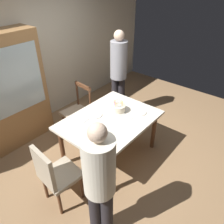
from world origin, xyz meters
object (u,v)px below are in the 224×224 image
plate_near_celebrant (105,138)px  chair_spindle_back (77,112)px  chair_upholstered (54,174)px  person_guest (119,70)px  plate_near_guest (139,112)px  birthday_cake (118,108)px  dining_table (110,124)px  person_celebrant (100,180)px  china_cabinet (11,92)px  plate_far_side (95,115)px

plate_near_celebrant → chair_spindle_back: 1.24m
chair_upholstered → person_guest: 2.35m
plate_near_celebrant → plate_near_guest: 0.83m
birthday_cake → dining_table: bearing=-171.0°
plate_near_guest → chair_upholstered: chair_upholstered is taller
chair_spindle_back → person_guest: 1.13m
chair_spindle_back → chair_upholstered: 1.51m
chair_spindle_back → plate_near_guest: bearing=-72.8°
chair_spindle_back → person_celebrant: person_celebrant is taller
plate_near_guest → person_guest: (0.64, 0.92, 0.26)m
china_cabinet → plate_near_celebrant: bearing=-81.2°
dining_table → person_guest: person_guest is taller
plate_near_celebrant → china_cabinet: 1.83m
plate_near_celebrant → chair_spindle_back: chair_spindle_back is taller
plate_far_side → plate_near_guest: size_ratio=1.00×
birthday_cake → chair_spindle_back: chair_spindle_back is taller
dining_table → birthday_cake: 0.29m
chair_upholstered → person_guest: size_ratio=0.54×
plate_near_guest → chair_upholstered: (-1.55, 0.20, -0.21)m
person_celebrant → plate_near_celebrant: bearing=38.0°
plate_near_celebrant → chair_upholstered: (-0.71, 0.20, -0.21)m
dining_table → plate_near_celebrant: plate_near_celebrant is taller
person_celebrant → dining_table: bearing=35.6°
plate_near_celebrant → person_celebrant: bearing=-142.0°
dining_table → plate_near_celebrant: size_ratio=6.58×
dining_table → birthday_cake: bearing=9.0°
plate_near_guest → china_cabinet: size_ratio=0.12×
birthday_cake → plate_far_side: size_ratio=1.27×
person_celebrant → china_cabinet: china_cabinet is taller
dining_table → plate_far_side: size_ratio=6.58×
person_celebrant → birthday_cake: bearing=31.3°
plate_far_side → chair_spindle_back: chair_spindle_back is taller
plate_near_celebrant → chair_spindle_back: size_ratio=0.23×
chair_spindle_back → person_guest: bearing=-10.1°
plate_far_side → person_guest: bearing=21.0°
plate_far_side → person_guest: (1.14, 0.44, 0.26)m
plate_near_celebrant → chair_upholstered: bearing=164.3°
plate_near_celebrant → plate_far_side: size_ratio=1.00×
dining_table → person_guest: bearing=32.5°
plate_far_side → plate_near_guest: (0.51, -0.48, 0.00)m
chair_upholstered → china_cabinet: bearing=74.8°
plate_near_celebrant → chair_upholstered: 0.77m
china_cabinet → dining_table: bearing=-66.5°
plate_near_guest → person_celebrant: (-1.48, -0.51, 0.16)m
person_guest → china_cabinet: (-1.75, 0.88, -0.05)m
plate_far_side → plate_near_guest: same height
plate_far_side → dining_table: bearing=-73.4°
person_celebrant → chair_spindle_back: bearing=54.6°
dining_table → chair_spindle_back: 0.88m
dining_table → china_cabinet: china_cabinet is taller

